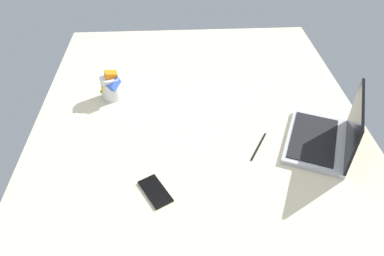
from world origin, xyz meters
TOP-DOWN VIEW (x-y plane):
  - bed_mattress at (0.00, 0.00)cm, footprint 180.00×140.00cm
  - laptop at (15.56, 48.71)cm, footprint 39.44×34.27cm
  - snack_cup at (-21.55, -39.01)cm, footprint 10.70×10.53cm
  - cell_phone at (35.87, -17.78)cm, footprint 15.53×12.81cm
  - charger_cable at (15.34, 22.48)cm, footprint 15.02×9.03cm

SIDE VIEW (x-z plane):
  - bed_mattress at x=0.00cm, z-range 0.00..18.00cm
  - charger_cable at x=15.34cm, z-range 18.00..18.60cm
  - cell_phone at x=35.87cm, z-range 18.00..18.80cm
  - laptop at x=15.56cm, z-range 10.91..33.91cm
  - snack_cup at x=-21.55cm, z-range 17.22..31.00cm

